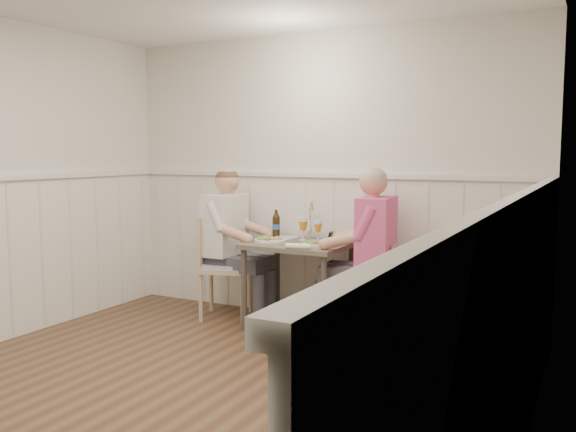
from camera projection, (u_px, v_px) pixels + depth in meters
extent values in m
plane|color=#462C1D|center=(166.00, 404.00, 3.70)|extent=(4.50, 4.50, 0.00)
cube|color=silver|center=(320.00, 177.00, 5.56)|extent=(4.00, 0.04, 2.60)
cube|color=silver|center=(525.00, 205.00, 2.65)|extent=(0.04, 4.50, 2.60)
cube|color=silver|center=(319.00, 248.00, 5.61)|extent=(3.98, 0.03, 1.30)
cube|color=silver|center=(515.00, 349.00, 2.73)|extent=(0.03, 4.48, 1.30)
cube|color=silver|center=(319.00, 175.00, 5.53)|extent=(3.98, 0.06, 0.04)
cube|color=silver|center=(518.00, 200.00, 2.67)|extent=(0.06, 4.48, 0.04)
cube|color=#534A3F|center=(299.00, 245.00, 5.26)|extent=(0.85, 0.70, 0.04)
cylinder|color=#3F3833|center=(244.00, 290.00, 5.20)|extent=(0.05, 0.05, 0.71)
cylinder|color=#3F3833|center=(277.00, 277.00, 5.73)|extent=(0.05, 0.05, 0.71)
cylinder|color=#3F3833|center=(324.00, 300.00, 4.86)|extent=(0.05, 0.05, 0.71)
cylinder|color=#3F3833|center=(351.00, 285.00, 5.39)|extent=(0.05, 0.05, 0.71)
cube|color=tan|center=(373.00, 291.00, 5.06)|extent=(0.45, 0.45, 0.04)
cube|color=#5874A3|center=(373.00, 287.00, 5.06)|extent=(0.41, 0.41, 0.03)
cube|color=tan|center=(393.00, 267.00, 5.00)|extent=(0.12, 0.36, 0.39)
cylinder|color=tan|center=(391.00, 320.00, 4.89)|extent=(0.03, 0.03, 0.36)
cylinder|color=tan|center=(351.00, 318.00, 4.96)|extent=(0.03, 0.03, 0.36)
cylinder|color=tan|center=(392.00, 310.00, 5.20)|extent=(0.03, 0.03, 0.36)
cylinder|color=tan|center=(355.00, 309.00, 5.27)|extent=(0.03, 0.03, 0.36)
cube|color=tan|center=(226.00, 268.00, 5.62)|extent=(0.58, 0.58, 0.04)
cube|color=#5874A3|center=(226.00, 264.00, 5.62)|extent=(0.52, 0.52, 0.03)
cube|color=tan|center=(204.00, 240.00, 5.62)|extent=(0.18, 0.43, 0.47)
cylinder|color=tan|center=(211.00, 289.00, 5.86)|extent=(0.04, 0.04, 0.44)
cylinder|color=tan|center=(251.00, 290.00, 5.81)|extent=(0.04, 0.04, 0.44)
cylinder|color=tan|center=(201.00, 298.00, 5.48)|extent=(0.04, 0.04, 0.44)
cylinder|color=tan|center=(243.00, 299.00, 5.43)|extent=(0.04, 0.04, 0.44)
cube|color=#3F3F47|center=(373.00, 311.00, 4.99)|extent=(0.50, 0.46, 0.47)
cube|color=#3F3F47|center=(348.00, 273.00, 5.03)|extent=(0.48, 0.42, 0.14)
cube|color=#F35499|center=(374.00, 232.00, 4.92)|extent=(0.30, 0.48, 0.57)
sphere|color=tan|center=(375.00, 181.00, 4.88)|extent=(0.23, 0.23, 0.23)
sphere|color=#A5A5A0|center=(375.00, 177.00, 4.87)|extent=(0.22, 0.22, 0.22)
cube|color=black|center=(329.00, 230.00, 5.06)|extent=(0.02, 0.07, 0.14)
cube|color=#3F3F47|center=(227.00, 292.00, 5.67)|extent=(0.45, 0.41, 0.46)
cube|color=#3F3F47|center=(246.00, 263.00, 5.54)|extent=(0.43, 0.37, 0.13)
cube|color=silver|center=(227.00, 225.00, 5.60)|extent=(0.25, 0.45, 0.56)
sphere|color=tan|center=(226.00, 181.00, 5.56)|extent=(0.22, 0.22, 0.22)
sphere|color=#4C3828|center=(226.00, 177.00, 5.56)|extent=(0.21, 0.21, 0.21)
cylinder|color=white|center=(318.00, 244.00, 5.12)|extent=(0.25, 0.25, 0.02)
ellipsoid|color=#3F722D|center=(312.00, 240.00, 5.11)|extent=(0.12, 0.10, 0.05)
sphere|color=tan|center=(324.00, 241.00, 5.10)|extent=(0.03, 0.03, 0.03)
cube|color=#974B45|center=(322.00, 242.00, 5.16)|extent=(0.07, 0.05, 0.01)
cylinder|color=white|center=(328.00, 241.00, 5.13)|extent=(0.05, 0.05, 0.03)
cylinder|color=white|center=(270.00, 240.00, 5.33)|extent=(0.28, 0.28, 0.02)
ellipsoid|color=#3F722D|center=(264.00, 236.00, 5.31)|extent=(0.14, 0.12, 0.05)
sphere|color=tan|center=(277.00, 237.00, 5.30)|extent=(0.04, 0.04, 0.04)
cylinder|color=silver|center=(318.00, 240.00, 5.36)|extent=(0.06, 0.06, 0.01)
cylinder|color=silver|center=(318.00, 236.00, 5.35)|extent=(0.01, 0.01, 0.08)
cone|color=orange|center=(318.00, 228.00, 5.35)|extent=(0.07, 0.07, 0.07)
cylinder|color=silver|center=(318.00, 222.00, 5.34)|extent=(0.07, 0.07, 0.03)
cylinder|color=silver|center=(303.00, 240.00, 5.38)|extent=(0.07, 0.07, 0.01)
cylinder|color=silver|center=(303.00, 235.00, 5.38)|extent=(0.01, 0.01, 0.09)
cone|color=orange|center=(303.00, 226.00, 5.37)|extent=(0.08, 0.08, 0.08)
cylinder|color=silver|center=(303.00, 219.00, 5.37)|extent=(0.08, 0.08, 0.03)
cylinder|color=black|center=(276.00, 227.00, 5.58)|extent=(0.07, 0.07, 0.18)
cone|color=black|center=(276.00, 215.00, 5.57)|extent=(0.07, 0.07, 0.04)
cylinder|color=black|center=(276.00, 212.00, 5.57)|extent=(0.03, 0.03, 0.03)
cylinder|color=#2D52AC|center=(276.00, 227.00, 5.58)|extent=(0.07, 0.07, 0.05)
cylinder|color=white|center=(298.00, 246.00, 4.91)|extent=(0.21, 0.09, 0.05)
cylinder|color=silver|center=(309.00, 234.00, 5.51)|extent=(0.04, 0.04, 0.07)
cylinder|color=tan|center=(309.00, 220.00, 5.50)|extent=(0.02, 0.02, 0.24)
cone|color=tan|center=(309.00, 204.00, 5.48)|extent=(0.03, 0.03, 0.08)
cube|color=#5874A3|center=(281.00, 237.00, 5.58)|extent=(0.31, 0.26, 0.01)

